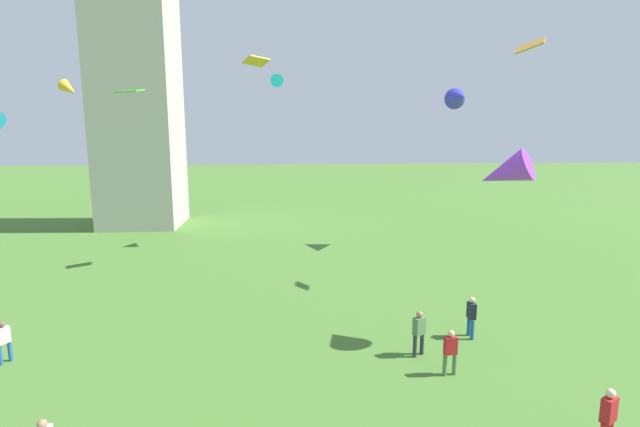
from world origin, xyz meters
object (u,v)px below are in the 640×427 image
person_0 (450,350)px  kite_flying_1 (530,45)px  person_3 (608,416)px  kite_flying_5 (69,89)px  kite_flying_3 (256,61)px  kite_flying_0 (504,173)px  person_2 (471,315)px  person_5 (419,331)px  person_4 (3,340)px  kite_flying_4 (130,91)px  kite_flying_7 (459,98)px  kite_flying_6 (276,82)px

person_0 → kite_flying_1: 16.45m
person_3 → kite_flying_5: (-21.24, 19.68, 9.86)m
person_3 → kite_flying_3: bearing=87.2°
person_0 → kite_flying_0: bearing=37.5°
kite_flying_1 → person_2: bearing=-86.4°
kite_flying_3 → kite_flying_5: bearing=-43.0°
person_5 → kite_flying_1: size_ratio=1.07×
person_2 → person_3: size_ratio=0.99×
person_0 → person_5: bearing=107.3°
person_4 → kite_flying_1: size_ratio=0.97×
person_2 → person_3: bearing=-172.2°
person_0 → kite_flying_0: 7.05m
person_3 → kite_flying_1: bearing=41.8°
kite_flying_4 → kite_flying_7: bearing=26.1°
person_5 → kite_flying_1: (7.56, 7.80, 11.62)m
person_4 → person_5: bearing=-61.1°
kite_flying_0 → kite_flying_7: size_ratio=1.17×
person_4 → kite_flying_6: size_ratio=1.13×
kite_flying_3 → kite_flying_4: bearing=-33.8°
person_3 → person_5: size_ratio=1.00×
kite_flying_7 → person_5: bearing=-110.0°
kite_flying_7 → person_3: bearing=-96.1°
kite_flying_0 → person_2: bearing=-58.8°
person_2 → kite_flying_3: bearing=39.1°
kite_flying_5 → person_5: bearing=-101.7°
kite_flying_0 → kite_flying_7: (3.72, 15.16, 3.90)m
person_2 → kite_flying_5: 25.96m
kite_flying_7 → kite_flying_4: bearing=-165.7°
person_2 → kite_flying_4: (-16.35, 11.09, 9.65)m
kite_flying_0 → kite_flying_5: kite_flying_5 is taller
kite_flying_5 → person_0: bearing=-103.5°
kite_flying_6 → kite_flying_7: kite_flying_6 is taller
person_0 → kite_flying_6: bearing=100.3°
kite_flying_1 → kite_flying_4: kite_flying_1 is taller
person_2 → kite_flying_0: size_ratio=0.68×
person_3 → kite_flying_4: bearing=102.6°
person_4 → kite_flying_0: 19.55m
kite_flying_6 → kite_flying_1: bearing=138.1°
person_0 → person_2: size_ratio=0.94×
kite_flying_1 → kite_flying_5: kite_flying_1 is taller
person_4 → kite_flying_4: 15.44m
kite_flying_7 → person_2: bearing=-103.5°
person_3 → kite_flying_7: size_ratio=0.80×
kite_flying_1 → kite_flying_3: kite_flying_1 is taller
person_5 → kite_flying_6: bearing=-105.0°
person_3 → person_5: (-3.42, 5.61, 0.00)m
kite_flying_5 → kite_flying_1: bearing=-77.3°
kite_flying_5 → kite_flying_4: bearing=-84.9°
kite_flying_1 → kite_flying_5: bearing=-152.3°
kite_flying_1 → kite_flying_5: (-25.38, 6.27, -1.76)m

